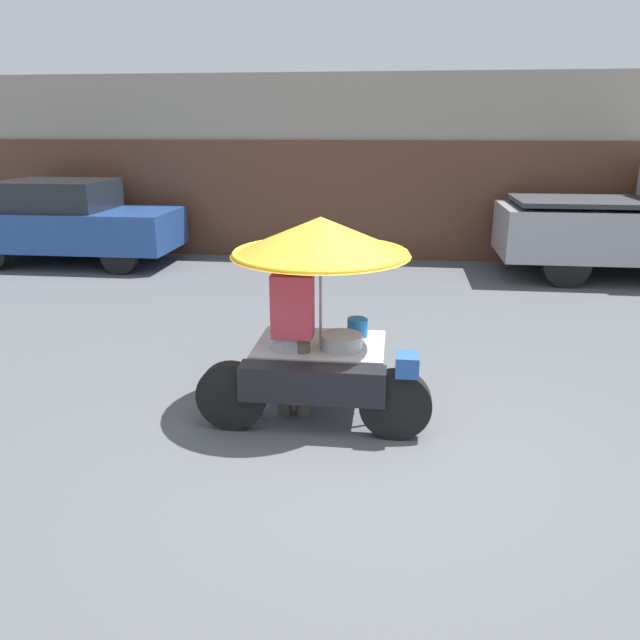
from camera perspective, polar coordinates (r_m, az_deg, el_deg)
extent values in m
plane|color=#4C4F54|center=(5.56, 3.90, -11.33)|extent=(36.00, 36.00, 0.00)
cube|color=gray|center=(13.90, 6.31, 13.85)|extent=(28.00, 2.00, 3.65)
cube|color=#563323|center=(12.93, 6.12, 10.75)|extent=(23.80, 0.06, 2.37)
cylinder|color=black|center=(5.57, 6.91, -7.67)|extent=(0.64, 0.14, 0.64)
cylinder|color=black|center=(5.76, -8.08, -6.88)|extent=(0.64, 0.14, 0.64)
cube|color=black|center=(5.55, -0.72, -5.83)|extent=(1.30, 0.24, 0.32)
cube|color=#234C93|center=(5.43, 7.97, -4.07)|extent=(0.20, 0.24, 0.18)
cylinder|color=black|center=(6.44, 0.36, -4.29)|extent=(0.57, 0.14, 0.57)
cylinder|color=#515156|center=(5.78, 4.79, -6.73)|extent=(0.03, 0.03, 0.62)
cylinder|color=#515156|center=(6.50, 5.10, -3.91)|extent=(0.03, 0.03, 0.62)
cylinder|color=#515156|center=(5.90, -5.52, -6.21)|extent=(0.03, 0.03, 0.62)
cylinder|color=#515156|center=(6.62, -4.06, -3.50)|extent=(0.03, 0.03, 0.62)
cube|color=#B2B2B7|center=(6.06, 0.06, -2.21)|extent=(1.24, 0.93, 0.02)
cylinder|color=#B2B2B7|center=(5.93, 0.06, 1.85)|extent=(0.03, 0.03, 0.87)
cone|color=orange|center=(5.79, 0.06, 7.69)|extent=(1.68, 1.68, 0.35)
torus|color=yellow|center=(5.82, 0.06, 6.16)|extent=(1.65, 1.65, 0.05)
cylinder|color=#939399|center=(5.92, -2.81, -1.76)|extent=(0.38, 0.38, 0.17)
cylinder|color=#939399|center=(5.88, 1.99, -2.00)|extent=(0.40, 0.40, 0.14)
cylinder|color=#1E6BB2|center=(6.24, 3.45, -0.67)|extent=(0.20, 0.20, 0.18)
cylinder|color=#4C473D|center=(5.95, -3.30, -5.09)|extent=(0.14, 0.14, 0.79)
cylinder|color=#4C473D|center=(5.92, -1.58, -5.18)|extent=(0.14, 0.14, 0.79)
cube|color=#C13847|center=(5.71, -2.53, 1.27)|extent=(0.38, 0.22, 0.59)
sphere|color=#A87A5B|center=(5.61, -2.58, 5.23)|extent=(0.21, 0.21, 0.21)
cylinder|color=black|center=(12.22, -17.87, 5.57)|extent=(0.67, 0.20, 0.67)
cylinder|color=black|center=(13.57, -15.26, 6.92)|extent=(0.67, 0.20, 0.67)
cylinder|color=black|center=(14.73, -24.63, 6.74)|extent=(0.67, 0.20, 0.67)
cube|color=navy|center=(13.39, -21.74, 7.78)|extent=(4.15, 1.77, 0.75)
cube|color=#1E2328|center=(13.41, -22.85, 10.50)|extent=(1.99, 1.56, 0.56)
cylinder|color=black|center=(11.47, 21.62, 4.76)|extent=(0.79, 0.24, 0.79)
cylinder|color=black|center=(12.94, 20.02, 6.25)|extent=(0.79, 0.24, 0.79)
cube|color=#2D2D33|center=(12.19, 23.69, 9.93)|extent=(2.71, 1.73, 0.08)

